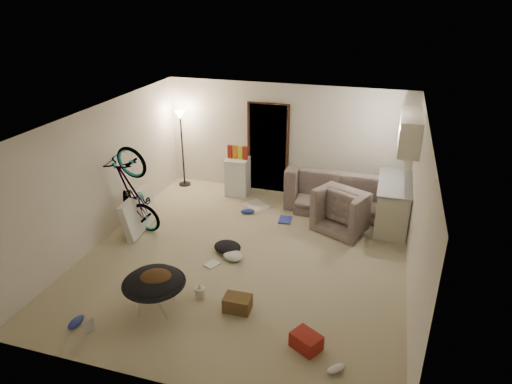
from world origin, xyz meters
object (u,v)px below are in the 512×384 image
(drink_case_b, at_px, (306,341))
(armchair, at_px, (349,212))
(sofa, at_px, (340,194))
(mini_fridge, at_px, (238,176))
(bicycle, at_px, (135,210))
(juicer, at_px, (200,292))
(kitchen_counter, at_px, (393,204))
(drink_case_a, at_px, (237,303))
(floor_lamp, at_px, (181,133))
(saucer_chair, at_px, (155,288))
(tv_box, at_px, (138,213))

(drink_case_b, bearing_deg, armchair, 117.70)
(sofa, xyz_separation_m, mini_fridge, (-2.34, 0.10, 0.09))
(bicycle, xyz_separation_m, juicer, (1.98, -1.54, -0.39))
(kitchen_counter, height_order, juicer, kitchen_counter)
(drink_case_b, xyz_separation_m, juicer, (-1.78, 0.61, -0.01))
(mini_fridge, bearing_deg, bicycle, -122.62)
(armchair, bearing_deg, bicycle, 45.28)
(kitchen_counter, distance_m, drink_case_a, 4.03)
(bicycle, height_order, mini_fridge, bicycle)
(floor_lamp, relative_size, mini_fridge, 2.14)
(saucer_chair, bearing_deg, floor_lamp, 109.75)
(bicycle, bearing_deg, mini_fridge, -19.94)
(drink_case_a, bearing_deg, floor_lamp, 122.19)
(floor_lamp, height_order, armchair, floor_lamp)
(drink_case_b, bearing_deg, kitchen_counter, 106.36)
(bicycle, xyz_separation_m, mini_fridge, (1.29, 2.31, -0.06))
(saucer_chair, bearing_deg, armchair, 54.56)
(armchair, xyz_separation_m, drink_case_a, (-1.28, -3.08, -0.21))
(sofa, height_order, bicycle, bicycle)
(floor_lamp, distance_m, drink_case_a, 5.06)
(kitchen_counter, height_order, mini_fridge, kitchen_counter)
(sofa, distance_m, tv_box, 4.20)
(kitchen_counter, height_order, saucer_chair, kitchen_counter)
(drink_case_a, xyz_separation_m, juicer, (-0.66, 0.12, -0.02))
(floor_lamp, bearing_deg, saucer_chair, -70.25)
(armchair, bearing_deg, juicer, 82.24)
(bicycle, bearing_deg, tv_box, 9.28)
(floor_lamp, xyz_separation_m, saucer_chair, (1.59, -4.42, -0.92))
(saucer_chair, bearing_deg, drink_case_b, -3.57)
(bicycle, bearing_deg, drink_case_a, -113.00)
(bicycle, distance_m, drink_case_b, 4.35)
(saucer_chair, distance_m, juicer, 0.74)
(floor_lamp, height_order, drink_case_a, floor_lamp)
(sofa, distance_m, drink_case_b, 4.37)
(saucer_chair, distance_m, tv_box, 2.58)
(floor_lamp, bearing_deg, armchair, -13.96)
(kitchen_counter, bearing_deg, saucer_chair, -130.71)
(sofa, xyz_separation_m, drink_case_b, (0.13, -4.36, -0.22))
(saucer_chair, bearing_deg, kitchen_counter, 49.29)
(armchair, height_order, drink_case_b, armchair)
(kitchen_counter, bearing_deg, juicer, -129.71)
(tv_box, bearing_deg, mini_fridge, 55.16)
(kitchen_counter, bearing_deg, drink_case_b, -103.89)
(sofa, bearing_deg, kitchen_counter, 158.11)
(floor_lamp, bearing_deg, juicer, -62.21)
(floor_lamp, relative_size, armchair, 1.82)
(armchair, distance_m, tv_box, 4.13)
(mini_fridge, distance_m, drink_case_b, 5.11)
(tv_box, distance_m, drink_case_b, 4.39)
(mini_fridge, relative_size, drink_case_a, 2.13)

